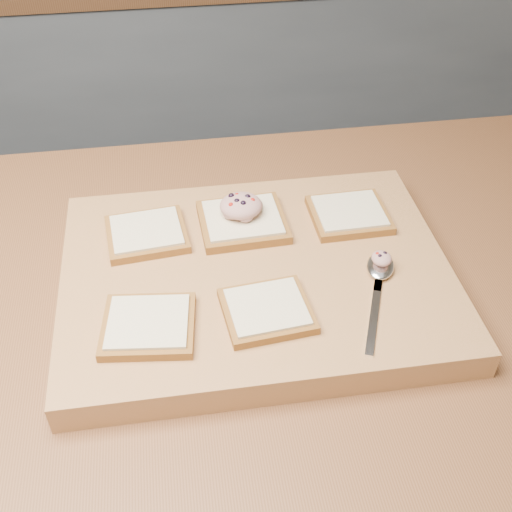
{
  "coord_description": "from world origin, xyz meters",
  "views": [
    {
      "loc": [
        0.07,
        -0.68,
        1.54
      ],
      "look_at": [
        0.17,
        -0.03,
        0.96
      ],
      "focal_mm": 45.0,
      "sensor_mm": 36.0,
      "label": 1
    }
  ],
  "objects_px": {
    "cutting_board": "(256,277)",
    "bread_far_center": "(243,221)",
    "tuna_salad_dollop": "(241,205)",
    "spoon": "(379,273)"
  },
  "relations": [
    {
      "from": "cutting_board",
      "to": "bread_far_center",
      "type": "height_order",
      "value": "bread_far_center"
    },
    {
      "from": "bread_far_center",
      "to": "tuna_salad_dollop",
      "type": "xyz_separation_m",
      "value": [
        -0.0,
        0.01,
        0.02
      ]
    },
    {
      "from": "tuna_salad_dollop",
      "to": "bread_far_center",
      "type": "bearing_deg",
      "value": -80.22
    },
    {
      "from": "tuna_salad_dollop",
      "to": "spoon",
      "type": "height_order",
      "value": "tuna_salad_dollop"
    },
    {
      "from": "bread_far_center",
      "to": "cutting_board",
      "type": "bearing_deg",
      "value": -86.34
    },
    {
      "from": "cutting_board",
      "to": "spoon",
      "type": "xyz_separation_m",
      "value": [
        0.16,
        -0.05,
        0.03
      ]
    },
    {
      "from": "cutting_board",
      "to": "tuna_salad_dollop",
      "type": "height_order",
      "value": "tuna_salad_dollop"
    },
    {
      "from": "spoon",
      "to": "tuna_salad_dollop",
      "type": "bearing_deg",
      "value": 139.54
    },
    {
      "from": "bread_far_center",
      "to": "spoon",
      "type": "height_order",
      "value": "bread_far_center"
    },
    {
      "from": "bread_far_center",
      "to": "tuna_salad_dollop",
      "type": "relative_size",
      "value": 2.07
    }
  ]
}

